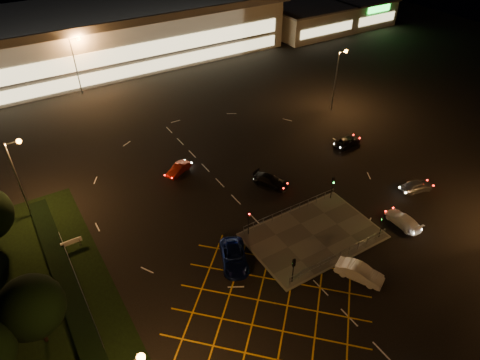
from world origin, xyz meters
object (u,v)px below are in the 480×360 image
car_approach_white (403,220)px  car_far_dkgrey (271,181)px  car_right_silver (417,186)px  car_circ_red (179,169)px  car_east_grey (347,141)px  signal_ne (333,183)px  signal_nw (249,218)px  signal_se (383,222)px  car_queue_white (360,272)px  car_left_blue (234,257)px  signal_sw (294,266)px

car_approach_white → car_far_dkgrey: bearing=-57.1°
car_right_silver → car_circ_red: car_right_silver is taller
car_east_grey → signal_ne: bearing=122.8°
car_far_dkgrey → car_right_silver: 18.31m
signal_nw → signal_ne: same height
signal_se → signal_nw: same height
car_circ_red → car_east_grey: car_circ_red is taller
car_circ_red → car_approach_white: 28.60m
signal_nw → car_approach_white: bearing=-26.3°
signal_se → car_queue_white: size_ratio=0.67×
signal_ne → car_right_silver: 11.28m
car_left_blue → signal_sw: bearing=-33.6°
car_east_grey → car_approach_white: size_ratio=0.96×
signal_ne → car_left_blue: (-15.50, -2.75, -1.59)m
signal_ne → car_queue_white: 12.61m
car_left_blue → car_circ_red: size_ratio=1.45×
signal_sw → car_circ_red: signal_sw is taller
car_queue_white → car_approach_white: car_queue_white is taller
car_left_blue → car_right_silver: 25.81m
signal_sw → signal_ne: same height
signal_ne → car_approach_white: (3.87, -7.86, -1.71)m
car_left_blue → signal_ne: bearing=32.7°
car_circ_red → car_approach_white: (17.45, -22.66, 0.02)m
car_approach_white → car_right_silver: bearing=-150.0°
signal_nw → car_circ_red: 14.98m
signal_se → car_left_blue: bearing=-18.7°
signal_nw → car_far_dkgrey: size_ratio=0.67×
signal_se → car_queue_white: 6.87m
signal_se → signal_sw: bearing=0.0°
signal_nw → signal_ne: 12.00m
car_right_silver → car_east_grey: size_ratio=0.98×
signal_sw → car_far_dkgrey: bearing=-117.3°
signal_nw → car_far_dkgrey: bearing=40.2°
signal_se → car_far_dkgrey: bearing=-71.6°
car_right_silver → car_east_grey: (0.16, 12.73, -0.12)m
car_left_blue → car_circ_red: bearing=106.4°
signal_nw → car_left_blue: size_ratio=0.56×
signal_se → car_approach_white: size_ratio=0.69×
car_queue_white → car_circ_red: car_queue_white is taller
signal_sw → car_right_silver: signal_sw is taller
car_far_dkgrey → car_circ_red: bearing=107.8°
signal_sw → car_right_silver: (22.25, 3.59, -1.64)m
car_left_blue → car_circ_red: (1.91, 17.55, -0.14)m
signal_se → car_right_silver: bearing=-160.7°
signal_ne → car_far_dkgrey: 7.94m
signal_ne → car_queue_white: size_ratio=0.67×
signal_sw → car_east_grey: 27.79m
car_far_dkgrey → car_circ_red: car_far_dkgrey is taller
signal_se → car_right_silver: (10.25, 3.59, -1.64)m
signal_ne → car_right_silver: size_ratio=0.73×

